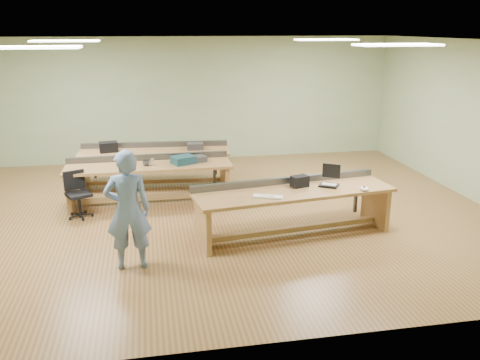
{
  "coord_description": "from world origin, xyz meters",
  "views": [
    {
      "loc": [
        -1.11,
        -8.52,
        3.23
      ],
      "look_at": [
        0.36,
        -0.6,
        0.78
      ],
      "focal_mm": 38.0,
      "sensor_mm": 36.0,
      "label": 1
    }
  ],
  "objects_px": {
    "person": "(128,210)",
    "drinks_can": "(152,162)",
    "workbench_back": "(155,159)",
    "mug": "(146,163)",
    "task_chair": "(79,201)",
    "workbench_mid": "(149,174)",
    "parts_bin_teal": "(183,160)",
    "parts_bin_grey": "(195,159)",
    "camera_bag": "(300,181)",
    "laptop_base": "(329,185)",
    "workbench_front": "(293,201)"
  },
  "relations": [
    {
      "from": "person",
      "to": "mug",
      "type": "bearing_deg",
      "value": -97.12
    },
    {
      "from": "camera_bag",
      "to": "mug",
      "type": "height_order",
      "value": "camera_bag"
    },
    {
      "from": "person",
      "to": "camera_bag",
      "type": "bearing_deg",
      "value": -163.54
    },
    {
      "from": "person",
      "to": "parts_bin_teal",
      "type": "xyz_separation_m",
      "value": [
        0.95,
        2.66,
        -0.02
      ]
    },
    {
      "from": "person",
      "to": "mug",
      "type": "height_order",
      "value": "person"
    },
    {
      "from": "workbench_mid",
      "to": "person",
      "type": "xyz_separation_m",
      "value": [
        -0.31,
        -2.72,
        0.28
      ]
    },
    {
      "from": "workbench_back",
      "to": "task_chair",
      "type": "bearing_deg",
      "value": -125.68
    },
    {
      "from": "camera_bag",
      "to": "drinks_can",
      "type": "distance_m",
      "value": 2.9
    },
    {
      "from": "workbench_front",
      "to": "person",
      "type": "relative_size",
      "value": 1.94
    },
    {
      "from": "person",
      "to": "workbench_back",
      "type": "bearing_deg",
      "value": -97.99
    },
    {
      "from": "parts_bin_teal",
      "to": "parts_bin_grey",
      "type": "relative_size",
      "value": 1.05
    },
    {
      "from": "workbench_back",
      "to": "drinks_can",
      "type": "relative_size",
      "value": 24.24
    },
    {
      "from": "task_chair",
      "to": "drinks_can",
      "type": "height_order",
      "value": "drinks_can"
    },
    {
      "from": "workbench_mid",
      "to": "laptop_base",
      "type": "bearing_deg",
      "value": -34.31
    },
    {
      "from": "person",
      "to": "parts_bin_grey",
      "type": "relative_size",
      "value": 4.31
    },
    {
      "from": "workbench_mid",
      "to": "mug",
      "type": "height_order",
      "value": "workbench_mid"
    },
    {
      "from": "workbench_back",
      "to": "mug",
      "type": "bearing_deg",
      "value": -94.14
    },
    {
      "from": "task_chair",
      "to": "mug",
      "type": "distance_m",
      "value": 1.38
    },
    {
      "from": "workbench_mid",
      "to": "laptop_base",
      "type": "distance_m",
      "value": 3.44
    },
    {
      "from": "parts_bin_teal",
      "to": "workbench_mid",
      "type": "bearing_deg",
      "value": 174.11
    },
    {
      "from": "task_chair",
      "to": "parts_bin_grey",
      "type": "bearing_deg",
      "value": -9.91
    },
    {
      "from": "laptop_base",
      "to": "parts_bin_teal",
      "type": "relative_size",
      "value": 0.72
    },
    {
      "from": "person",
      "to": "drinks_can",
      "type": "xyz_separation_m",
      "value": [
        0.37,
        2.63,
        -0.03
      ]
    },
    {
      "from": "person",
      "to": "task_chair",
      "type": "height_order",
      "value": "person"
    },
    {
      "from": "workbench_back",
      "to": "drinks_can",
      "type": "distance_m",
      "value": 1.2
    },
    {
      "from": "workbench_front",
      "to": "parts_bin_teal",
      "type": "height_order",
      "value": "parts_bin_teal"
    },
    {
      "from": "mug",
      "to": "parts_bin_teal",
      "type": "bearing_deg",
      "value": 2.27
    },
    {
      "from": "parts_bin_teal",
      "to": "drinks_can",
      "type": "bearing_deg",
      "value": -177.56
    },
    {
      "from": "workbench_front",
      "to": "workbench_mid",
      "type": "relative_size",
      "value": 1.07
    },
    {
      "from": "workbench_mid",
      "to": "parts_bin_teal",
      "type": "relative_size",
      "value": 7.5
    },
    {
      "from": "task_chair",
      "to": "workbench_back",
      "type": "bearing_deg",
      "value": 25.27
    },
    {
      "from": "person",
      "to": "workbench_front",
      "type": "bearing_deg",
      "value": -165.47
    },
    {
      "from": "workbench_front",
      "to": "workbench_mid",
      "type": "height_order",
      "value": "same"
    },
    {
      "from": "camera_bag",
      "to": "workbench_front",
      "type": "bearing_deg",
      "value": -152.27
    },
    {
      "from": "workbench_front",
      "to": "parts_bin_teal",
      "type": "xyz_separation_m",
      "value": [
        -1.59,
        1.93,
        0.26
      ]
    },
    {
      "from": "person",
      "to": "laptop_base",
      "type": "xyz_separation_m",
      "value": [
        3.15,
        0.8,
        -0.08
      ]
    },
    {
      "from": "camera_bag",
      "to": "parts_bin_teal",
      "type": "xyz_separation_m",
      "value": [
        -1.73,
        1.79,
        -0.02
      ]
    },
    {
      "from": "workbench_back",
      "to": "parts_bin_grey",
      "type": "xyz_separation_m",
      "value": [
        0.75,
        -1.07,
        0.24
      ]
    },
    {
      "from": "workbench_front",
      "to": "laptop_base",
      "type": "height_order",
      "value": "workbench_front"
    },
    {
      "from": "person",
      "to": "drinks_can",
      "type": "height_order",
      "value": "person"
    },
    {
      "from": "parts_bin_teal",
      "to": "person",
      "type": "bearing_deg",
      "value": -109.64
    },
    {
      "from": "workbench_front",
      "to": "workbench_back",
      "type": "distance_m",
      "value": 3.73
    },
    {
      "from": "workbench_mid",
      "to": "parts_bin_grey",
      "type": "distance_m",
      "value": 0.91
    },
    {
      "from": "camera_bag",
      "to": "parts_bin_grey",
      "type": "height_order",
      "value": "camera_bag"
    },
    {
      "from": "person",
      "to": "camera_bag",
      "type": "xyz_separation_m",
      "value": [
        2.68,
        0.87,
        -0.0
      ]
    },
    {
      "from": "workbench_front",
      "to": "task_chair",
      "type": "distance_m",
      "value": 3.77
    },
    {
      "from": "workbench_back",
      "to": "parts_bin_grey",
      "type": "bearing_deg",
      "value": -50.76
    },
    {
      "from": "workbench_front",
      "to": "mug",
      "type": "relative_size",
      "value": 25.61
    },
    {
      "from": "laptop_base",
      "to": "mug",
      "type": "distance_m",
      "value": 3.42
    },
    {
      "from": "mug",
      "to": "drinks_can",
      "type": "xyz_separation_m",
      "value": [
        0.12,
        0.0,
        0.01
      ]
    }
  ]
}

